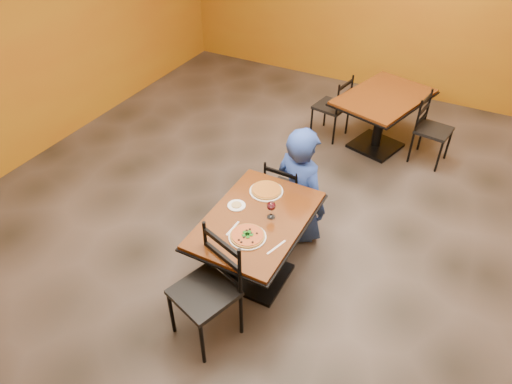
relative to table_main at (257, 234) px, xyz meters
The scene contains 17 objects.
floor 0.75m from the table_main, 90.00° to the left, with size 7.00×8.00×0.01m, color black.
table_main is the anchor object (origin of this frame).
table_second 2.77m from the table_main, 82.99° to the left, with size 1.17×1.45×0.75m.
chair_main_near 0.74m from the table_main, 96.36° to the right, with size 0.45×0.45×0.99m, color black, non-canonical shape.
chair_main_far 0.85m from the table_main, 95.99° to the left, with size 0.37×0.37×0.83m, color black, non-canonical shape.
chair_second_left 2.78m from the table_main, 96.84° to the left, with size 0.39×0.39×0.86m, color black, non-canonical shape.
chair_second_right 2.94m from the table_main, 69.91° to the left, with size 0.39×0.39×0.87m, color black, non-canonical shape.
diner 0.79m from the table_main, 84.04° to the left, with size 0.62×0.41×1.25m, color navy.
plate_main 0.32m from the table_main, 79.59° to the right, with size 0.31×0.31×0.01m, color white.
pizza_main 0.33m from the table_main, 79.59° to the right, with size 0.28×0.28×0.02m, color maroon.
plate_far 0.42m from the table_main, 104.02° to the left, with size 0.31×0.31×0.01m, color white.
pizza_far 0.43m from the table_main, 104.02° to the left, with size 0.28×0.28×0.02m, color #C57C25.
side_plate 0.31m from the table_main, 166.39° to the left, with size 0.16×0.16×0.01m, color white.
dip 0.31m from the table_main, 166.39° to the left, with size 0.09×0.09×0.01m, color tan.
wine_glass 0.31m from the table_main, 32.53° to the left, with size 0.08×0.08×0.18m, color white, non-canonical shape.
fork 0.31m from the table_main, 118.13° to the right, with size 0.01×0.19×0.00m, color silver.
knife 0.43m from the table_main, 38.33° to the right, with size 0.01×0.21×0.00m, color silver.
Camera 1 is at (1.39, -3.14, 3.40)m, focal length 32.75 mm.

